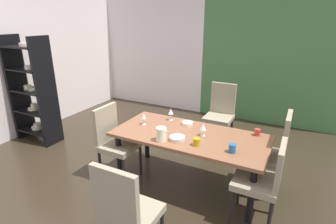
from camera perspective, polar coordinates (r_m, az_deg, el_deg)
name	(u,v)px	position (r m, az deg, el deg)	size (l,w,h in m)	color
ground_plane	(139,173)	(3.82, -6.30, -13.08)	(5.41, 5.67, 0.02)	#30271B
back_panel_interior	(152,49)	(6.35, -3.58, 13.54)	(2.58, 0.10, 2.71)	silver
garden_window_panel	(273,57)	(5.50, 21.96, 11.14)	(2.83, 0.10, 2.71)	#437642
left_interior_panel	(3,62)	(5.24, -32.30, 9.14)	(0.10, 5.67, 2.71)	white
dining_table	(190,140)	(3.28, 4.72, -6.10)	(1.89, 0.88, 0.71)	brown
chair_left_near	(114,139)	(3.52, -11.63, -5.79)	(0.45, 0.44, 1.00)	gray
chair_right_near	(264,179)	(2.87, 20.19, -13.43)	(0.44, 0.44, 0.95)	gray
chair_head_far	(220,111)	(4.48, 11.32, 0.15)	(0.44, 0.45, 1.04)	gray
chair_right_far	(273,150)	(3.37, 21.88, -7.73)	(0.44, 0.44, 1.05)	gray
chair_head_near	(125,211)	(2.32, -9.24, -20.56)	(0.44, 0.44, 1.03)	gray
display_shelf	(32,91)	(4.98, -27.48, 4.03)	(0.78, 0.37, 1.80)	black
wine_glass_east	(144,116)	(3.48, -5.33, -0.92)	(0.06, 0.06, 0.17)	silver
wine_glass_west	(171,112)	(3.62, 0.61, 0.04)	(0.07, 0.07, 0.17)	silver
wine_glass_right	(203,127)	(3.18, 7.65, -3.25)	(0.08, 0.08, 0.16)	silver
serving_bowl_rear	(187,123)	(3.51, 4.20, -2.50)	(0.15, 0.15, 0.04)	#EBE8CA
serving_bowl_north	(177,138)	(3.08, 2.03, -5.75)	(0.18, 0.18, 0.05)	silver
cup_center	(232,148)	(2.89, 13.80, -7.67)	(0.08, 0.08, 0.09)	#235D9C
cup_front	(196,142)	(2.96, 6.22, -6.47)	(0.08, 0.08, 0.09)	#B59412
cup_corner	(257,132)	(3.36, 18.87, -4.19)	(0.07, 0.07, 0.08)	#BD362F
pitcher_near_shelf	(161,134)	(3.04, -1.47, -4.84)	(0.14, 0.12, 0.16)	white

